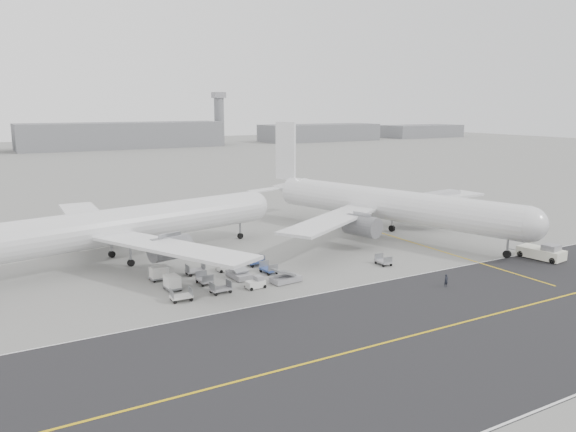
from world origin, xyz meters
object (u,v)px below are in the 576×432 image
airliner_b (384,204)px  pushback_tug (542,252)px  jet_bridge (433,201)px  control_tower (219,117)px  airliner_a (121,226)px  ground_crew_a (446,281)px

airliner_b → pushback_tug: 27.73m
jet_bridge → control_tower: bearing=68.0°
airliner_a → ground_crew_a: 47.58m
pushback_tug → airliner_a: bearing=142.9°
control_tower → pushback_tug: control_tower is taller
control_tower → jet_bridge: size_ratio=1.90×
pushback_tug → ground_crew_a: 23.10m
pushback_tug → ground_crew_a: pushback_tug is taller
airliner_b → ground_crew_a: size_ratio=32.58×
control_tower → airliner_b: bearing=-106.1°
control_tower → ground_crew_a: bearing=-106.9°
airliner_b → jet_bridge: size_ratio=3.42×
jet_bridge → ground_crew_a: (-28.23, -32.15, -3.42)m
pushback_tug → airliner_b: bearing=104.6°
pushback_tug → jet_bridge: (5.29, 29.43, 3.26)m
airliner_b → ground_crew_a: airliner_b is taller
ground_crew_a → jet_bridge: bearing=47.4°
control_tower → pushback_tug: (-59.85, -270.40, -15.23)m
control_tower → airliner_a: bearing=-115.9°
pushback_tug → jet_bridge: jet_bridge is taller
airliner_b → ground_crew_a: 30.72m
airliner_a → airliner_b: bearing=-108.9°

